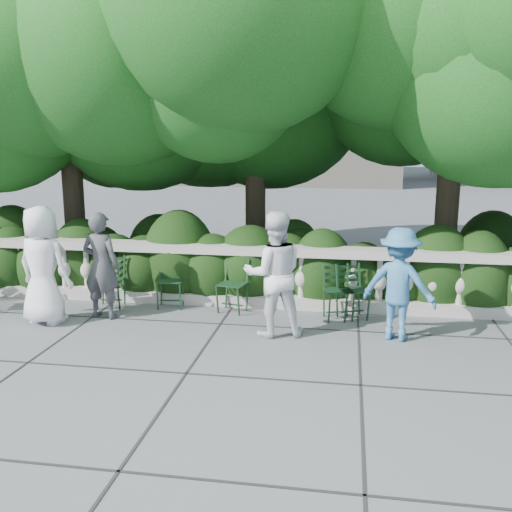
% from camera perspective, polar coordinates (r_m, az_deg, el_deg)
% --- Properties ---
extents(ground, '(90.00, 90.00, 0.00)m').
position_cam_1_polar(ground, '(7.61, -1.23, -8.94)').
color(ground, '#505358').
rests_on(ground, ground).
extents(balustrade, '(12.00, 0.44, 1.00)m').
position_cam_1_polar(balustrade, '(9.16, 0.81, -2.12)').
color(balustrade, '#9E998E').
rests_on(balustrade, ground).
extents(shrub_hedge, '(15.00, 2.60, 1.70)m').
position_cam_1_polar(shrub_hedge, '(10.43, 1.77, -3.12)').
color(shrub_hedge, black).
rests_on(shrub_hedge, ground).
extents(tree_canopy, '(15.04, 6.52, 6.78)m').
position_cam_1_polar(tree_canopy, '(10.28, 6.08, 18.87)').
color(tree_canopy, '#3F3023').
rests_on(tree_canopy, ground).
extents(chair_b, '(0.51, 0.54, 0.84)m').
position_cam_1_polar(chair_b, '(9.18, -8.64, -5.38)').
color(chair_b, black).
rests_on(chair_b, ground).
extents(chair_c, '(0.49, 0.53, 0.84)m').
position_cam_1_polar(chair_c, '(9.40, -14.51, -5.22)').
color(chair_c, black).
rests_on(chair_c, ground).
extents(chair_d, '(0.54, 0.57, 0.84)m').
position_cam_1_polar(chair_d, '(8.88, -2.76, -5.85)').
color(chair_d, black).
rests_on(chair_d, ground).
extents(chair_e, '(0.56, 0.58, 0.84)m').
position_cam_1_polar(chair_e, '(8.59, 8.43, -6.59)').
color(chair_e, black).
rests_on(chair_e, ground).
extents(chair_f, '(0.60, 0.62, 0.84)m').
position_cam_1_polar(chair_f, '(8.66, 9.96, -6.50)').
color(chair_f, black).
rests_on(chair_f, ground).
extents(person_businessman, '(0.95, 0.72, 1.74)m').
position_cam_1_polar(person_businessman, '(8.83, -20.54, -0.89)').
color(person_businessman, white).
rests_on(person_businessman, ground).
extents(person_woman_grey, '(0.64, 0.46, 1.62)m').
position_cam_1_polar(person_woman_grey, '(8.82, -15.22, -0.93)').
color(person_woman_grey, '#3D3E42').
rests_on(person_woman_grey, ground).
extents(person_casual_man, '(0.98, 0.85, 1.73)m').
position_cam_1_polar(person_casual_man, '(7.77, 1.82, -1.82)').
color(person_casual_man, silver).
rests_on(person_casual_man, ground).
extents(person_older_blue, '(1.12, 0.87, 1.53)m').
position_cam_1_polar(person_older_blue, '(7.87, 14.13, -2.76)').
color(person_older_blue, teal).
rests_on(person_older_blue, ground).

